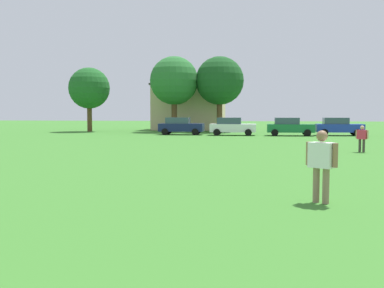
{
  "coord_description": "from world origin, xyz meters",
  "views": [
    {
      "loc": [
        2.71,
        -0.15,
        2.23
      ],
      "look_at": [
        1.39,
        9.06,
        1.58
      ],
      "focal_mm": 43.19,
      "sensor_mm": 36.0,
      "label": 1
    }
  ],
  "objects_px": {
    "bystander_midfield": "(362,136)",
    "tree_far_right": "(220,81)",
    "parked_car_white_1": "(232,126)",
    "adult_bystander": "(321,160)",
    "parked_car_blue_3": "(338,126)",
    "tree_center": "(174,81)",
    "parked_car_green_2": "(290,127)",
    "tree_far_left": "(89,88)",
    "parked_car_navy_0": "(181,126)"
  },
  "relations": [
    {
      "from": "bystander_midfield",
      "to": "tree_far_right",
      "type": "distance_m",
      "value": 27.29
    },
    {
      "from": "parked_car_white_1",
      "to": "adult_bystander",
      "type": "bearing_deg",
      "value": -82.96
    },
    {
      "from": "parked_car_blue_3",
      "to": "tree_center",
      "type": "xyz_separation_m",
      "value": [
        -16.76,
        6.09,
        4.8
      ]
    },
    {
      "from": "adult_bystander",
      "to": "bystander_midfield",
      "type": "height_order",
      "value": "adult_bystander"
    },
    {
      "from": "adult_bystander",
      "to": "tree_center",
      "type": "bearing_deg",
      "value": 142.08
    },
    {
      "from": "bystander_midfield",
      "to": "tree_center",
      "type": "distance_m",
      "value": 28.99
    },
    {
      "from": "parked_car_green_2",
      "to": "tree_far_left",
      "type": "bearing_deg",
      "value": 164.2
    },
    {
      "from": "parked_car_blue_3",
      "to": "tree_center",
      "type": "distance_m",
      "value": 18.46
    },
    {
      "from": "adult_bystander",
      "to": "tree_far_left",
      "type": "bearing_deg",
      "value": 154.61
    },
    {
      "from": "tree_center",
      "to": "parked_car_navy_0",
      "type": "bearing_deg",
      "value": -74.41
    },
    {
      "from": "adult_bystander",
      "to": "parked_car_green_2",
      "type": "height_order",
      "value": "adult_bystander"
    },
    {
      "from": "bystander_midfield",
      "to": "parked_car_blue_3",
      "type": "distance_m",
      "value": 18.35
    },
    {
      "from": "bystander_midfield",
      "to": "parked_car_green_2",
      "type": "height_order",
      "value": "parked_car_green_2"
    },
    {
      "from": "parked_car_white_1",
      "to": "tree_far_left",
      "type": "relative_size",
      "value": 0.6
    },
    {
      "from": "adult_bystander",
      "to": "parked_car_navy_0",
      "type": "distance_m",
      "value": 34.01
    },
    {
      "from": "bystander_midfield",
      "to": "parked_car_white_1",
      "type": "bearing_deg",
      "value": -33.48
    },
    {
      "from": "bystander_midfield",
      "to": "tree_center",
      "type": "bearing_deg",
      "value": -27.01
    },
    {
      "from": "parked_car_navy_0",
      "to": "parked_car_white_1",
      "type": "relative_size",
      "value": 1.0
    },
    {
      "from": "bystander_midfield",
      "to": "tree_far_left",
      "type": "height_order",
      "value": "tree_far_left"
    },
    {
      "from": "parked_car_white_1",
      "to": "tree_center",
      "type": "distance_m",
      "value": 10.94
    },
    {
      "from": "parked_car_blue_3",
      "to": "parked_car_white_1",
      "type": "bearing_deg",
      "value": -174.51
    },
    {
      "from": "parked_car_green_2",
      "to": "tree_far_right",
      "type": "xyz_separation_m",
      "value": [
        -7.18,
        7.63,
        4.79
      ]
    },
    {
      "from": "parked_car_blue_3",
      "to": "parked_car_navy_0",
      "type": "bearing_deg",
      "value": -178.34
    },
    {
      "from": "tree_center",
      "to": "tree_far_right",
      "type": "xyz_separation_m",
      "value": [
        5.02,
        0.6,
        -0.01
      ]
    },
    {
      "from": "parked_car_green_2",
      "to": "bystander_midfield",
      "type": "bearing_deg",
      "value": -80.87
    },
    {
      "from": "bystander_midfield",
      "to": "parked_car_white_1",
      "type": "height_order",
      "value": "parked_car_white_1"
    },
    {
      "from": "parked_car_white_1",
      "to": "parked_car_green_2",
      "type": "xyz_separation_m",
      "value": [
        5.34,
        0.01,
        0.0
      ]
    },
    {
      "from": "parked_car_navy_0",
      "to": "parked_car_green_2",
      "type": "relative_size",
      "value": 1.0
    },
    {
      "from": "tree_far_left",
      "to": "tree_center",
      "type": "distance_m",
      "value": 9.63
    },
    {
      "from": "adult_bystander",
      "to": "parked_car_white_1",
      "type": "distance_m",
      "value": 32.52
    },
    {
      "from": "parked_car_navy_0",
      "to": "parked_car_green_2",
      "type": "bearing_deg",
      "value": -2.81
    },
    {
      "from": "parked_car_white_1",
      "to": "tree_far_right",
      "type": "distance_m",
      "value": 9.2
    },
    {
      "from": "adult_bystander",
      "to": "parked_car_green_2",
      "type": "bearing_deg",
      "value": 124.25
    },
    {
      "from": "adult_bystander",
      "to": "bystander_midfield",
      "type": "relative_size",
      "value": 1.21
    },
    {
      "from": "tree_far_left",
      "to": "tree_far_right",
      "type": "distance_m",
      "value": 14.67
    },
    {
      "from": "tree_far_left",
      "to": "tree_center",
      "type": "xyz_separation_m",
      "value": [
        9.55,
        0.87,
        0.8
      ]
    },
    {
      "from": "parked_car_white_1",
      "to": "tree_far_right",
      "type": "xyz_separation_m",
      "value": [
        -1.84,
        7.64,
        4.79
      ]
    },
    {
      "from": "parked_car_white_1",
      "to": "parked_car_green_2",
      "type": "distance_m",
      "value": 5.34
    },
    {
      "from": "tree_far_left",
      "to": "tree_center",
      "type": "bearing_deg",
      "value": 5.23
    },
    {
      "from": "adult_bystander",
      "to": "tree_center",
      "type": "relative_size",
      "value": 0.21
    },
    {
      "from": "adult_bystander",
      "to": "tree_far_right",
      "type": "distance_m",
      "value": 40.6
    },
    {
      "from": "parked_car_navy_0",
      "to": "tree_center",
      "type": "height_order",
      "value": "tree_center"
    },
    {
      "from": "adult_bystander",
      "to": "tree_far_right",
      "type": "relative_size",
      "value": 0.21
    },
    {
      "from": "parked_car_blue_3",
      "to": "tree_center",
      "type": "height_order",
      "value": "tree_center"
    },
    {
      "from": "adult_bystander",
      "to": "tree_far_left",
      "type": "xyz_separation_m",
      "value": [
        -20.4,
        38.44,
        3.8
      ]
    },
    {
      "from": "tree_center",
      "to": "parked_car_blue_3",
      "type": "bearing_deg",
      "value": -19.97
    },
    {
      "from": "parked_car_blue_3",
      "to": "tree_far_left",
      "type": "xyz_separation_m",
      "value": [
        -26.31,
        5.22,
        4.0
      ]
    },
    {
      "from": "parked_car_navy_0",
      "to": "parked_car_white_1",
      "type": "bearing_deg",
      "value": -5.87
    },
    {
      "from": "parked_car_white_1",
      "to": "tree_far_left",
      "type": "height_order",
      "value": "tree_far_left"
    },
    {
      "from": "parked_car_green_2",
      "to": "tree_far_left",
      "type": "height_order",
      "value": "tree_far_left"
    }
  ]
}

